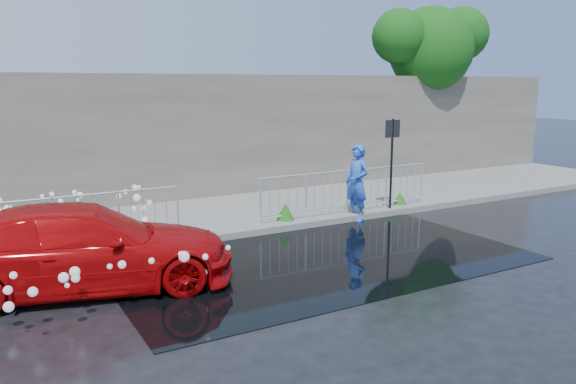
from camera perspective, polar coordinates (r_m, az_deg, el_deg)
ground at (r=10.24m, az=3.34°, el=-8.39°), size 90.00×90.00×0.00m
pavement at (r=14.49m, az=-7.55°, el=-2.35°), size 30.00×4.00×0.15m
curb at (r=12.71m, az=-4.09°, el=-4.15°), size 30.00×0.25×0.16m
retaining_wall at (r=16.23m, az=-10.69°, el=5.51°), size 30.00×0.60×3.50m
puddle at (r=11.29m, az=2.68°, el=-6.48°), size 8.00×5.00×0.01m
sign_post at (r=14.76m, az=10.51°, el=4.30°), size 0.45×0.06×2.50m
tree at (r=21.50m, az=14.39°, el=14.24°), size 4.95×3.04×6.20m
railing_left at (r=11.79m, az=-22.71°, el=-2.91°), size 5.05×0.05×1.10m
railing_right at (r=14.37m, az=6.08°, el=0.26°), size 5.05×0.05×1.10m
weeds at (r=13.82m, az=-8.39°, el=-1.92°), size 12.17×3.93×0.42m
water_spray at (r=11.07m, az=-20.51°, el=-3.63°), size 3.57×5.48×1.06m
red_car at (r=9.93m, az=-20.06°, el=-5.35°), size 5.24×3.06×1.43m
person at (r=14.07m, az=7.02°, el=0.93°), size 0.55×0.75×1.91m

